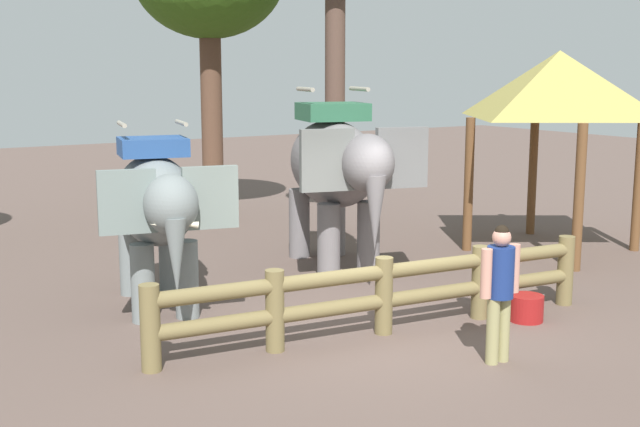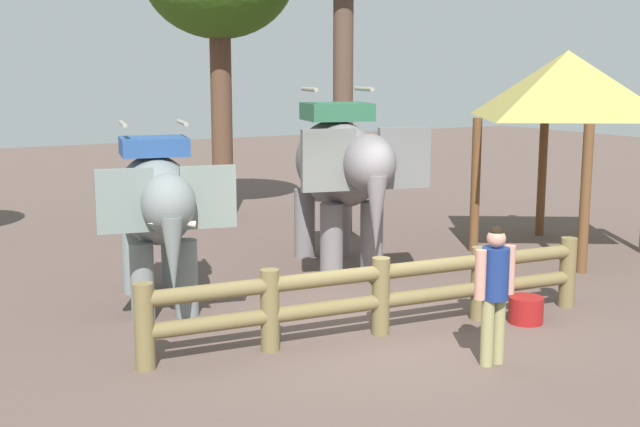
% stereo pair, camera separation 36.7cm
% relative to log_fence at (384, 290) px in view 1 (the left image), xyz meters
% --- Properties ---
extents(ground_plane, '(60.00, 60.00, 0.00)m').
position_rel_log_fence_xyz_m(ground_plane, '(0.00, 0.20, -0.60)').
color(ground_plane, brown).
extents(log_fence, '(6.54, 0.89, 1.05)m').
position_rel_log_fence_xyz_m(log_fence, '(0.00, 0.00, 0.00)').
color(log_fence, brown).
rests_on(log_fence, ground).
extents(elephant_near_left, '(2.03, 3.30, 2.77)m').
position_rel_log_fence_xyz_m(elephant_near_left, '(-2.14, 2.67, 0.95)').
color(elephant_near_left, slate).
rests_on(elephant_near_left, ground).
extents(elephant_center, '(2.43, 3.83, 3.21)m').
position_rel_log_fence_xyz_m(elephant_center, '(1.43, 3.35, 1.20)').
color(elephant_center, slate).
rests_on(elephant_center, ground).
extents(tourist_woman_in_black, '(0.60, 0.34, 1.70)m').
position_rel_log_fence_xyz_m(tourist_woman_in_black, '(0.52, -1.62, 0.38)').
color(tourist_woman_in_black, '#99925F').
rests_on(tourist_woman_in_black, ground).
extents(thatched_shelter, '(3.74, 3.74, 3.86)m').
position_rel_log_fence_xyz_m(thatched_shelter, '(5.84, 2.41, 2.58)').
color(thatched_shelter, brown).
rests_on(thatched_shelter, ground).
extents(feed_bucket, '(0.48, 0.48, 0.37)m').
position_rel_log_fence_xyz_m(feed_bucket, '(2.05, -0.62, -0.42)').
color(feed_bucket, maroon).
rests_on(feed_bucket, ground).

